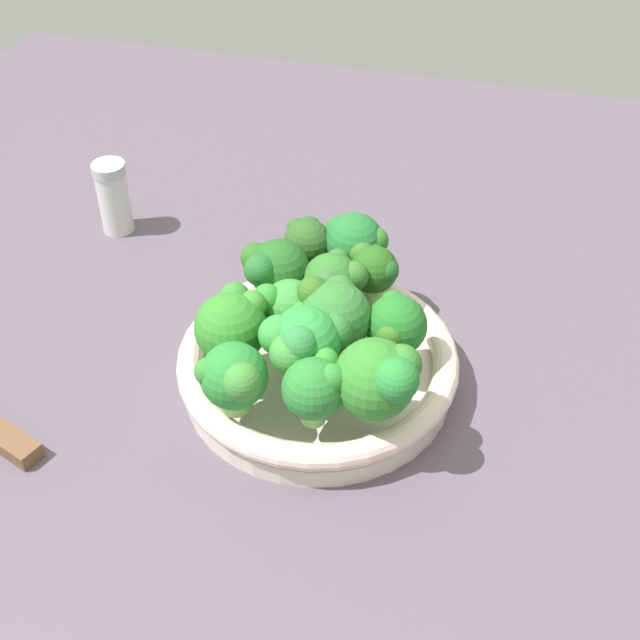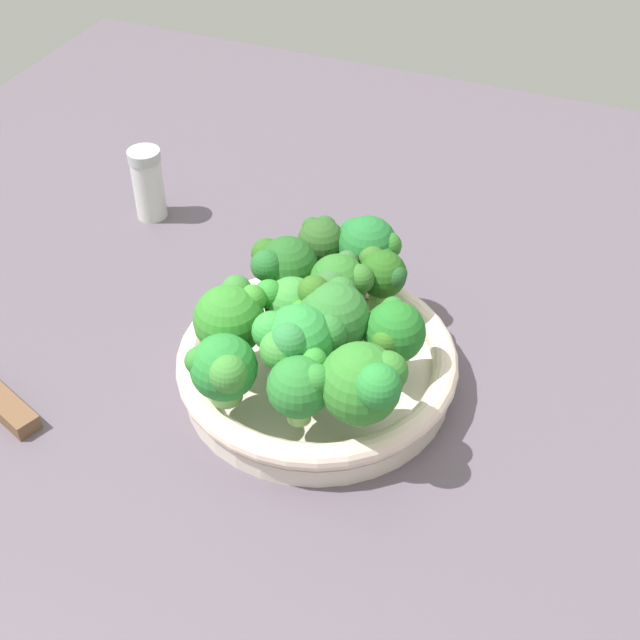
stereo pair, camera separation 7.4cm
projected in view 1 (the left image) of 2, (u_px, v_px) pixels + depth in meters
The scene contains 16 objects.
ground_plane at pixel (318, 392), 79.51cm from camera, with size 130.00×130.00×2.50cm, color #5A505C.
bowl at pixel (320, 362), 77.62cm from camera, with size 25.00×25.00×4.17cm.
broccoli_floret_0 at pixel (298, 343), 69.73cm from camera, with size 6.71×6.39×7.38cm.
broccoli_floret_1 at pixel (275, 269), 77.53cm from camera, with size 6.11×6.43×7.04cm.
broccoli_floret_2 at pixel (331, 281), 76.85cm from camera, with size 6.42×6.17×6.46cm.
broccoli_floret_3 at pixel (395, 326), 73.26cm from camera, with size 5.65×5.32×6.01cm.
broccoli_floret_4 at pixel (232, 325), 72.45cm from camera, with size 6.44×6.14×6.85cm.
broccoli_floret_5 at pixel (234, 378), 68.23cm from camera, with size 5.70×5.70×6.21cm.
broccoli_floret_6 at pixel (376, 271), 78.30cm from camera, with size 4.74×4.53×6.12cm.
broccoli_floret_7 at pixel (379, 378), 67.05cm from camera, with size 6.59×6.95×7.60cm.
broccoli_floret_8 at pixel (289, 308), 74.56cm from camera, with size 5.11×5.77×6.10cm.
broccoli_floret_9 at pixel (354, 243), 80.49cm from camera, with size 6.07×6.22×7.20cm.
broccoli_floret_10 at pixel (316, 387), 67.32cm from camera, with size 5.69×5.16×6.11cm.
broccoli_floret_11 at pixel (307, 243), 81.22cm from camera, with size 4.95×4.52×6.45cm.
broccoli_floret_12 at pixel (334, 317), 72.86cm from camera, with size 7.51×6.63×7.15cm.
pepper_shaker at pixel (114, 197), 94.31cm from camera, with size 3.61×3.61×8.35cm.
Camera 1 is at (-53.87, -14.38, 55.82)cm, focal length 48.63 mm.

